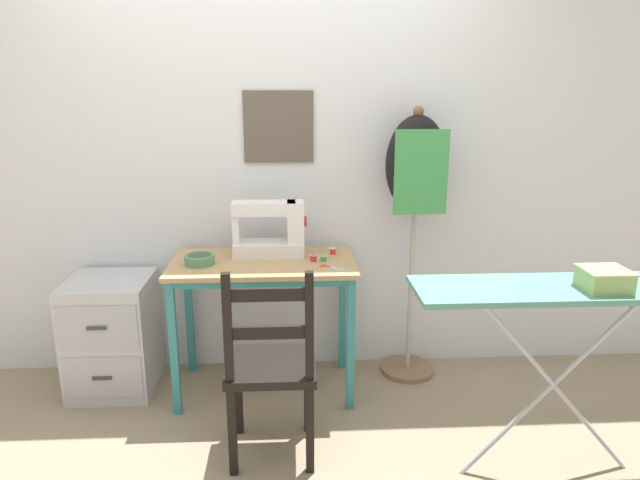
# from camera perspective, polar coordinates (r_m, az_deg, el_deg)

# --- Properties ---
(ground_plane) EXTENTS (14.00, 14.00, 0.00)m
(ground_plane) POSITION_cam_1_polar(r_m,az_deg,el_deg) (3.16, -5.58, -16.95)
(ground_plane) COLOR gray
(wall_back) EXTENTS (10.00, 0.07, 2.55)m
(wall_back) POSITION_cam_1_polar(r_m,az_deg,el_deg) (3.32, -5.70, 8.12)
(wall_back) COLOR silver
(wall_back) RESTS_ON ground_plane
(sewing_table) EXTENTS (0.99, 0.55, 0.76)m
(sewing_table) POSITION_cam_1_polar(r_m,az_deg,el_deg) (3.11, -5.69, -4.05)
(sewing_table) COLOR tan
(sewing_table) RESTS_ON ground_plane
(sewing_machine) EXTENTS (0.41, 0.17, 0.33)m
(sewing_machine) POSITION_cam_1_polar(r_m,az_deg,el_deg) (3.15, -4.73, 0.95)
(sewing_machine) COLOR white
(sewing_machine) RESTS_ON sewing_table
(fabric_bowl) EXTENTS (0.16, 0.16, 0.05)m
(fabric_bowl) POSITION_cam_1_polar(r_m,az_deg,el_deg) (3.08, -11.95, -1.90)
(fabric_bowl) COLOR #56895B
(fabric_bowl) RESTS_ON sewing_table
(scissors) EXTENTS (0.13, 0.12, 0.01)m
(scissors) POSITION_cam_1_polar(r_m,az_deg,el_deg) (2.97, 0.90, -2.71)
(scissors) COLOR silver
(scissors) RESTS_ON sewing_table
(thread_spool_near_machine) EXTENTS (0.04, 0.04, 0.04)m
(thread_spool_near_machine) POSITION_cam_1_polar(r_m,az_deg,el_deg) (3.05, -0.67, -1.86)
(thread_spool_near_machine) COLOR red
(thread_spool_near_machine) RESTS_ON sewing_table
(thread_spool_mid_table) EXTENTS (0.04, 0.04, 0.04)m
(thread_spool_mid_table) POSITION_cam_1_polar(r_m,az_deg,el_deg) (3.06, 0.35, -1.87)
(thread_spool_mid_table) COLOR green
(thread_spool_mid_table) RESTS_ON sewing_table
(thread_spool_far_edge) EXTENTS (0.04, 0.04, 0.04)m
(thread_spool_far_edge) POSITION_cam_1_polar(r_m,az_deg,el_deg) (3.19, 1.29, -1.15)
(thread_spool_far_edge) COLOR red
(thread_spool_far_edge) RESTS_ON sewing_table
(wooden_chair) EXTENTS (0.40, 0.38, 0.94)m
(wooden_chair) POSITION_cam_1_polar(r_m,az_deg,el_deg) (2.64, -4.92, -12.62)
(wooden_chair) COLOR black
(wooden_chair) RESTS_ON ground_plane
(filing_cabinet) EXTENTS (0.45, 0.48, 0.65)m
(filing_cabinet) POSITION_cam_1_polar(r_m,az_deg,el_deg) (3.45, -20.00, -8.86)
(filing_cabinet) COLOR #B7B7BC
(filing_cabinet) RESTS_ON ground_plane
(dress_form) EXTENTS (0.34, 0.32, 1.57)m
(dress_form) POSITION_cam_1_polar(r_m,az_deg,el_deg) (3.22, 9.54, 5.93)
(dress_form) COLOR #846647
(dress_form) RESTS_ON ground_plane
(ironing_board) EXTENTS (1.25, 0.35, 0.89)m
(ironing_board) POSITION_cam_1_polar(r_m,az_deg,el_deg) (2.57, 23.17, -5.23)
(ironing_board) COLOR #518E7A
(ironing_board) RESTS_ON ground_plane
(storage_box) EXTENTS (0.18, 0.17, 0.09)m
(storage_box) POSITION_cam_1_polar(r_m,az_deg,el_deg) (2.56, 26.55, -3.53)
(storage_box) COLOR #8EB266
(storage_box) RESTS_ON ironing_board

